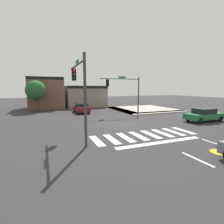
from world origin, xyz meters
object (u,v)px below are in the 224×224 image
(traffic_signal_southwest, at_px, (79,84))
(car_green, at_px, (204,115))
(roadside_tree, at_px, (36,90))
(car_maroon, at_px, (81,108))
(traffic_signal_northeast, at_px, (125,88))

(traffic_signal_southwest, height_order, car_green, traffic_signal_southwest)
(car_green, height_order, roadside_tree, roadside_tree)
(traffic_signal_southwest, relative_size, roadside_tree, 1.17)
(roadside_tree, bearing_deg, car_maroon, -31.46)
(traffic_signal_northeast, xyz_separation_m, traffic_signal_southwest, (-8.22, -9.56, 0.23))
(traffic_signal_northeast, height_order, car_maroon, traffic_signal_northeast)
(traffic_signal_northeast, height_order, roadside_tree, traffic_signal_northeast)
(roadside_tree, bearing_deg, traffic_signal_southwest, -78.67)
(car_green, xyz_separation_m, roadside_tree, (-17.83, 16.13, 2.63))
(traffic_signal_southwest, bearing_deg, car_green, -83.84)
(traffic_signal_southwest, xyz_separation_m, car_green, (14.29, 1.54, -3.28))
(car_maroon, relative_size, roadside_tree, 0.90)
(car_maroon, bearing_deg, roadside_tree, -121.46)
(traffic_signal_northeast, distance_m, car_green, 10.51)
(car_maroon, distance_m, roadside_tree, 7.98)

